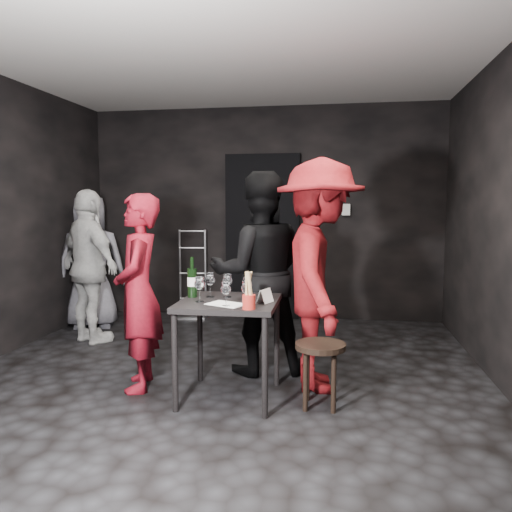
% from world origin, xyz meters
% --- Properties ---
extents(floor, '(4.50, 5.00, 0.02)m').
position_xyz_m(floor, '(0.00, 0.00, 0.00)').
color(floor, black).
rests_on(floor, ground).
extents(ceiling, '(4.50, 5.00, 0.02)m').
position_xyz_m(ceiling, '(0.00, 0.00, 2.70)').
color(ceiling, silver).
rests_on(ceiling, ground).
extents(wall_back, '(4.50, 0.04, 2.70)m').
position_xyz_m(wall_back, '(0.00, 2.50, 1.35)').
color(wall_back, black).
rests_on(wall_back, ground).
extents(wall_front, '(4.50, 0.04, 2.70)m').
position_xyz_m(wall_front, '(0.00, -2.50, 1.35)').
color(wall_front, black).
rests_on(wall_front, ground).
extents(doorway, '(0.95, 0.10, 2.10)m').
position_xyz_m(doorway, '(0.00, 2.44, 1.05)').
color(doorway, black).
rests_on(doorway, ground).
extents(wallbox_upper, '(0.12, 0.06, 0.12)m').
position_xyz_m(wallbox_upper, '(0.85, 2.45, 1.45)').
color(wallbox_upper, '#B7B7B2').
rests_on(wallbox_upper, wall_back).
extents(wallbox_lower, '(0.10, 0.06, 0.14)m').
position_xyz_m(wallbox_lower, '(1.05, 2.45, 1.40)').
color(wallbox_lower, '#B7B7B2').
rests_on(wallbox_lower, wall_back).
extents(hand_truck, '(0.38, 0.33, 1.14)m').
position_xyz_m(hand_truck, '(-0.90, 2.30, 0.21)').
color(hand_truck, '#B2B2B7').
rests_on(hand_truck, floor).
extents(tasting_table, '(0.72, 0.72, 0.75)m').
position_xyz_m(tasting_table, '(0.17, -0.30, 0.65)').
color(tasting_table, black).
rests_on(tasting_table, floor).
extents(stool, '(0.36, 0.36, 0.47)m').
position_xyz_m(stool, '(0.86, -0.36, 0.38)').
color(stool, black).
rests_on(stool, floor).
extents(server_red, '(0.53, 0.67, 1.60)m').
position_xyz_m(server_red, '(-0.58, -0.21, 0.80)').
color(server_red, maroon).
rests_on(server_red, floor).
extents(woman_black, '(1.10, 0.79, 2.02)m').
position_xyz_m(woman_black, '(0.29, 0.34, 1.01)').
color(woman_black, black).
rests_on(woman_black, floor).
extents(man_maroon, '(0.81, 1.48, 2.20)m').
position_xyz_m(man_maroon, '(0.83, 0.04, 1.10)').
color(man_maroon, maroon).
rests_on(man_maroon, floor).
extents(bystander_cream, '(1.13, 0.97, 1.76)m').
position_xyz_m(bystander_cream, '(-1.62, 0.97, 0.88)').
color(bystander_cream, silver).
rests_on(bystander_cream, floor).
extents(bystander_grey, '(0.91, 0.66, 1.67)m').
position_xyz_m(bystander_grey, '(-1.91, 1.56, 0.84)').
color(bystander_grey, slate).
rests_on(bystander_grey, floor).
extents(tasting_mat, '(0.32, 0.27, 0.00)m').
position_xyz_m(tasting_mat, '(0.19, -0.45, 0.75)').
color(tasting_mat, white).
rests_on(tasting_mat, tasting_table).
extents(wine_glass_a, '(0.08, 0.08, 0.21)m').
position_xyz_m(wine_glass_a, '(-0.03, -0.39, 0.85)').
color(wine_glass_a, white).
rests_on(wine_glass_a, tasting_table).
extents(wine_glass_b, '(0.10, 0.10, 0.21)m').
position_xyz_m(wine_glass_b, '(0.00, -0.20, 0.86)').
color(wine_glass_b, white).
rests_on(wine_glass_b, tasting_table).
extents(wine_glass_c, '(0.08, 0.08, 0.20)m').
position_xyz_m(wine_glass_c, '(0.13, -0.18, 0.85)').
color(wine_glass_c, white).
rests_on(wine_glass_c, tasting_table).
extents(wine_glass_d, '(0.07, 0.07, 0.19)m').
position_xyz_m(wine_glass_d, '(0.20, -0.52, 0.85)').
color(wine_glass_d, white).
rests_on(wine_glass_d, tasting_table).
extents(wine_glass_e, '(0.10, 0.10, 0.20)m').
position_xyz_m(wine_glass_e, '(0.34, -0.49, 0.85)').
color(wine_glass_e, white).
rests_on(wine_glass_e, tasting_table).
extents(wine_glass_f, '(0.08, 0.08, 0.19)m').
position_xyz_m(wine_glass_f, '(0.31, -0.28, 0.85)').
color(wine_glass_f, white).
rests_on(wine_glass_f, tasting_table).
extents(wine_bottle, '(0.08, 0.08, 0.31)m').
position_xyz_m(wine_bottle, '(-0.14, -0.22, 0.87)').
color(wine_bottle, black).
rests_on(wine_bottle, tasting_table).
extents(breadstick_cup, '(0.09, 0.09, 0.28)m').
position_xyz_m(breadstick_cup, '(0.37, -0.58, 0.88)').
color(breadstick_cup, '#A9241B').
rests_on(breadstick_cup, tasting_table).
extents(reserved_card, '(0.13, 0.16, 0.10)m').
position_xyz_m(reserved_card, '(0.44, -0.36, 0.80)').
color(reserved_card, white).
rests_on(reserved_card, tasting_table).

